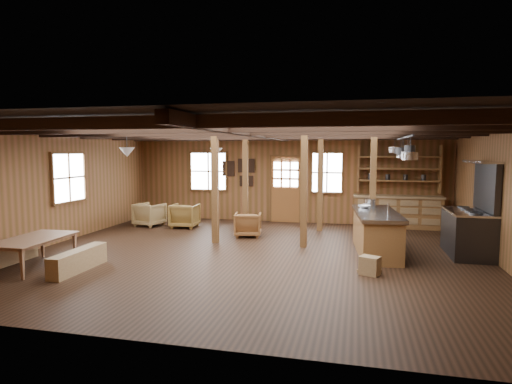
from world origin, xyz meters
TOP-DOWN VIEW (x-y plane):
  - room at (0.00, 0.00)m, footprint 10.04×9.04m
  - ceiling_joists at (0.00, 0.18)m, footprint 9.80×8.82m
  - timber_posts at (0.52, 2.08)m, footprint 3.95×2.35m
  - back_door at (0.00, 4.45)m, footprint 1.02×0.08m
  - window_back_left at (-2.60, 4.46)m, footprint 1.32×0.06m
  - window_back_right at (1.30, 4.46)m, footprint 1.02×0.06m
  - window_left at (-4.96, 0.50)m, footprint 0.14×1.24m
  - notice_boards at (-1.50, 4.46)m, footprint 1.08×0.03m
  - back_counter at (3.40, 4.20)m, footprint 2.55×0.60m
  - pendant_lamps at (-2.25, 1.00)m, footprint 1.86×2.36m
  - pot_rack at (3.12, 0.37)m, footprint 0.37×3.00m
  - kitchen_island at (2.65, 0.76)m, footprint 1.10×2.57m
  - step_stool at (2.47, -1.00)m, footprint 0.46×0.40m
  - commercial_range at (4.65, 1.02)m, footprint 0.86×1.68m
  - dining_table at (-3.90, -2.01)m, footprint 0.99×1.71m
  - bench_wall at (-4.65, -2.01)m, footprint 0.30×1.57m
  - bench_aisle at (-2.93, -2.01)m, footprint 0.28×1.48m
  - armchair_a at (-2.76, 2.78)m, footprint 0.80×0.82m
  - armchair_b at (-0.60, 1.92)m, footprint 0.79×0.81m
  - armchair_c at (-3.91, 2.79)m, footprint 0.92×0.94m
  - counter_pot at (2.53, 1.73)m, footprint 0.29×0.29m
  - bowl at (2.39, 1.28)m, footprint 0.32×0.32m

SIDE VIEW (x-z plane):
  - step_stool at x=2.47m, z-range 0.00..0.34m
  - bench_aisle at x=-2.93m, z-range 0.00..0.41m
  - bench_wall at x=-4.65m, z-range 0.00..0.43m
  - dining_table at x=-3.90m, z-range 0.00..0.59m
  - armchair_b at x=-0.60m, z-range 0.00..0.64m
  - armchair_c at x=-3.91m, z-range 0.00..0.70m
  - armchair_a at x=-2.76m, z-range 0.00..0.71m
  - kitchen_island at x=2.65m, z-range -0.12..1.08m
  - back_counter at x=3.40m, z-range -0.62..1.83m
  - commercial_range at x=4.65m, z-range -0.38..1.70m
  - back_door at x=0.00m, z-range -0.19..1.96m
  - bowl at x=2.39m, z-range 0.94..1.01m
  - counter_pot at x=2.53m, z-range 0.94..1.11m
  - room at x=0.00m, z-range -0.02..2.82m
  - timber_posts at x=0.52m, z-range 0.00..2.80m
  - window_back_left at x=-2.60m, z-range 0.94..2.26m
  - window_back_right at x=1.30m, z-range 0.94..2.26m
  - window_left at x=-4.96m, z-range 0.94..2.26m
  - notice_boards at x=-1.50m, z-range 1.19..2.09m
  - pendant_lamps at x=-2.25m, z-range 1.92..2.58m
  - pot_rack at x=3.12m, z-range 2.05..2.49m
  - ceiling_joists at x=0.00m, z-range 2.59..2.77m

